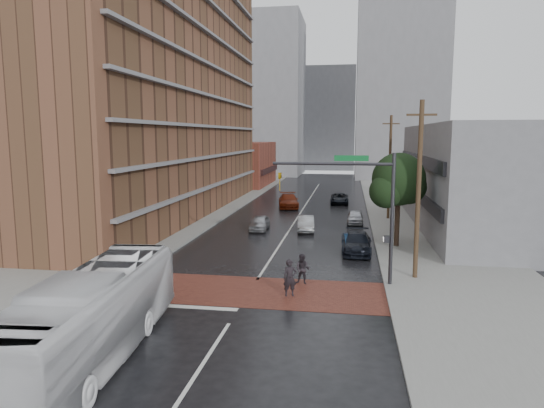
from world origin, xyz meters
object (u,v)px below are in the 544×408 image
(pedestrian_b, at_px, (303,269))
(car_parked_mid, at_px, (357,243))
(car_travel_c, at_px, (288,201))
(car_travel_b, at_px, (306,224))
(car_travel_a, at_px, (260,223))
(car_parked_far, at_px, (355,217))
(transit_bus, at_px, (91,317))
(suv_travel, at_px, (339,199))
(car_parked_near, at_px, (354,243))
(pedestrian_a, at_px, (290,278))

(pedestrian_b, relative_size, car_parked_mid, 0.35)
(car_travel_c, bearing_deg, car_travel_b, -86.21)
(car_travel_a, xyz_separation_m, car_travel_b, (3.98, 0.16, 0.01))
(car_travel_a, bearing_deg, pedestrian_b, -72.14)
(car_travel_b, relative_size, car_travel_c, 0.74)
(car_parked_far, bearing_deg, car_travel_b, -133.40)
(car_travel_a, height_order, car_travel_b, car_travel_b)
(transit_bus, bearing_deg, suv_travel, 74.69)
(suv_travel, height_order, car_parked_near, car_parked_near)
(pedestrian_b, distance_m, car_parked_mid, 8.39)
(car_travel_a, distance_m, car_parked_mid, 10.74)
(car_parked_near, bearing_deg, pedestrian_a, -114.78)
(car_travel_a, bearing_deg, car_parked_mid, -41.70)
(car_parked_mid, bearing_deg, car_travel_b, 121.45)
(car_travel_a, relative_size, car_parked_mid, 0.77)
(pedestrian_b, distance_m, car_travel_c, 28.62)
(suv_travel, bearing_deg, car_parked_mid, -87.01)
(transit_bus, xyz_separation_m, car_parked_far, (9.67, 29.51, -0.99))
(car_parked_near, bearing_deg, car_travel_b, 112.67)
(car_travel_c, xyz_separation_m, car_parked_mid, (7.38, -20.47, -0.07))
(car_travel_a, bearing_deg, suv_travel, 68.40)
(car_parked_near, relative_size, car_parked_mid, 0.80)
(car_travel_b, relative_size, car_parked_near, 1.02)
(transit_bus, distance_m, car_parked_near, 20.42)
(car_travel_a, height_order, car_parked_far, car_travel_a)
(pedestrian_b, relative_size, car_parked_far, 0.45)
(car_parked_far, bearing_deg, car_travel_c, 130.07)
(transit_bus, relative_size, car_parked_mid, 2.41)
(car_travel_c, xyz_separation_m, car_parked_near, (7.16, -20.47, -0.14))
(transit_bus, relative_size, car_travel_b, 2.97)
(pedestrian_a, bearing_deg, suv_travel, 67.55)
(transit_bus, bearing_deg, pedestrian_a, 47.96)
(suv_travel, bearing_deg, transit_bus, -101.64)
(pedestrian_a, height_order, car_parked_mid, pedestrian_a)
(suv_travel, bearing_deg, car_travel_a, -111.30)
(car_travel_a, distance_m, car_travel_b, 3.98)
(car_travel_c, relative_size, car_parked_far, 1.42)
(suv_travel, bearing_deg, car_parked_far, -83.49)
(pedestrian_a, distance_m, pedestrian_b, 2.16)
(car_parked_far, bearing_deg, car_parked_near, -90.25)
(pedestrian_b, distance_m, car_parked_near, 8.32)
(pedestrian_b, xyz_separation_m, car_parked_mid, (3.04, 7.82, -0.14))
(car_parked_mid, bearing_deg, transit_bus, -117.34)
(pedestrian_b, bearing_deg, pedestrian_a, -91.61)
(pedestrian_a, height_order, car_travel_a, pedestrian_a)
(pedestrian_b, relative_size, car_parked_near, 0.44)
(pedestrian_a, distance_m, car_travel_c, 30.65)
(pedestrian_b, height_order, car_travel_a, pedestrian_b)
(car_travel_c, relative_size, suv_travel, 1.17)
(transit_bus, bearing_deg, car_travel_b, 73.02)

